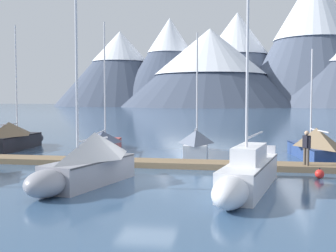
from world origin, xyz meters
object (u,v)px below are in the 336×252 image
at_px(sailboat_mid_dock_port, 105,141).
at_px(sailboat_far_berth, 197,143).
at_px(sailboat_mid_dock_starboard, 87,161).
at_px(sailboat_outer_slip, 247,174).
at_px(sailboat_end_of_dock, 313,144).
at_px(sailboat_nearest_berth, 14,136).
at_px(mooring_buoy_inner_mooring, 320,174).
at_px(person_on_dock, 307,146).

height_order(sailboat_mid_dock_port, sailboat_far_berth, sailboat_mid_dock_port).
xyz_separation_m(sailboat_mid_dock_port, sailboat_mid_dock_starboard, (2.78, -11.27, 0.32)).
bearing_deg(sailboat_outer_slip, sailboat_end_of_dock, 67.71).
height_order(sailboat_nearest_berth, mooring_buoy_inner_mooring, sailboat_nearest_berth).
bearing_deg(sailboat_end_of_dock, sailboat_outer_slip, -112.29).
xyz_separation_m(sailboat_nearest_berth, sailboat_outer_slip, (15.90, -11.81, -0.22)).
height_order(sailboat_nearest_berth, sailboat_mid_dock_starboard, sailboat_nearest_berth).
bearing_deg(sailboat_end_of_dock, person_on_dock, -103.44).
xyz_separation_m(sailboat_mid_dock_port, sailboat_end_of_dock, (13.36, -1.43, 0.19)).
relative_size(sailboat_mid_dock_port, sailboat_outer_slip, 0.94).
bearing_deg(sailboat_mid_dock_port, person_on_dock, -27.56).
height_order(sailboat_outer_slip, sailboat_end_of_dock, sailboat_outer_slip).
bearing_deg(sailboat_outer_slip, mooring_buoy_inner_mooring, 45.88).
xyz_separation_m(sailboat_mid_dock_starboard, mooring_buoy_inner_mooring, (9.69, 3.05, -0.78)).
relative_size(sailboat_mid_dock_starboard, sailboat_end_of_dock, 1.11).
xyz_separation_m(sailboat_mid_dock_port, sailboat_far_berth, (6.32, -0.59, 0.07)).
bearing_deg(sailboat_mid_dock_port, sailboat_nearest_berth, 178.20).
height_order(sailboat_far_berth, sailboat_end_of_dock, sailboat_far_berth).
bearing_deg(sailboat_mid_dock_port, sailboat_far_berth, -5.35).
bearing_deg(mooring_buoy_inner_mooring, sailboat_far_berth, 128.89).
distance_m(sailboat_mid_dock_port, sailboat_far_berth, 6.34).
distance_m(sailboat_nearest_berth, person_on_dock, 20.01).
bearing_deg(sailboat_end_of_dock, sailboat_mid_dock_port, 173.88).
xyz_separation_m(sailboat_outer_slip, sailboat_end_of_dock, (4.17, 10.16, 0.17)).
bearing_deg(sailboat_mid_dock_port, mooring_buoy_inner_mooring, -33.39).
bearing_deg(sailboat_nearest_berth, sailboat_far_berth, -3.53).
relative_size(sailboat_mid_dock_port, sailboat_mid_dock_starboard, 1.12).
bearing_deg(sailboat_end_of_dock, sailboat_mid_dock_starboard, -137.09).
relative_size(sailboat_far_berth, sailboat_end_of_dock, 1.11).
bearing_deg(mooring_buoy_inner_mooring, sailboat_end_of_dock, 82.50).
xyz_separation_m(sailboat_nearest_berth, sailboat_far_berth, (13.03, -0.80, -0.17)).
xyz_separation_m(sailboat_nearest_berth, mooring_buoy_inner_mooring, (19.18, -8.43, -0.71)).
bearing_deg(sailboat_end_of_dock, sailboat_nearest_berth, 175.32).
relative_size(sailboat_mid_dock_port, person_on_dock, 5.17).
height_order(sailboat_far_berth, mooring_buoy_inner_mooring, sailboat_far_berth).
bearing_deg(sailboat_mid_dock_starboard, sailboat_far_berth, 71.68).
height_order(sailboat_far_berth, person_on_dock, sailboat_far_berth).
relative_size(sailboat_nearest_berth, sailboat_end_of_dock, 1.26).
bearing_deg(sailboat_outer_slip, sailboat_mid_dock_port, 128.42).
relative_size(sailboat_end_of_dock, mooring_buoy_inner_mooring, 14.36).
relative_size(sailboat_far_berth, sailboat_outer_slip, 0.84).
bearing_deg(sailboat_outer_slip, sailboat_mid_dock_starboard, 177.08).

